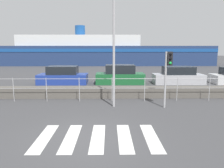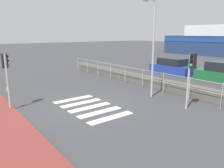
{
  "view_description": "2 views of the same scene",
  "coord_description": "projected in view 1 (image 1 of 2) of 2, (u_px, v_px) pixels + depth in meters",
  "views": [
    {
      "loc": [
        0.77,
        -6.95,
        2.98
      ],
      "look_at": [
        0.88,
        2.0,
        1.5
      ],
      "focal_mm": 35.0,
      "sensor_mm": 36.0,
      "label": 1
    },
    {
      "loc": [
        9.57,
        -5.64,
        3.72
      ],
      "look_at": [
        0.95,
        1.0,
        1.2
      ],
      "focal_mm": 35.0,
      "sensor_mm": 36.0,
      "label": 2
    }
  ],
  "objects": [
    {
      "name": "crosswalk",
      "position": [
        98.0,
        137.0,
        7.34
      ],
      "size": [
        4.05,
        2.4,
        0.01
      ],
      "color": "silver",
      "rests_on": "ground_plane"
    },
    {
      "name": "traffic_light_far",
      "position": [
        168.0,
        67.0,
        10.72
      ],
      "size": [
        0.34,
        0.32,
        2.81
      ],
      "color": "#B2B2B5",
      "rests_on": "ground_plane"
    },
    {
      "name": "seawall",
      "position": [
        97.0,
        92.0,
        13.2
      ],
      "size": [
        22.53,
        0.55,
        0.67
      ],
      "color": "#605B54",
      "rests_on": "ground_plane"
    },
    {
      "name": "ferry_boat",
      "position": [
        100.0,
        52.0,
        40.12
      ],
      "size": [
        37.56,
        8.64,
        6.98
      ],
      "color": "navy",
      "rests_on": "ground_plane"
    },
    {
      "name": "parked_car_blue",
      "position": [
        63.0,
        76.0,
        18.38
      ],
      "size": [
        4.07,
        1.85,
        1.49
      ],
      "color": "#233D9E",
      "rests_on": "ground_plane"
    },
    {
      "name": "ground_plane",
      "position": [
        87.0,
        138.0,
        7.34
      ],
      "size": [
        160.0,
        160.0,
        0.0
      ],
      "primitive_type": "plane",
      "color": "#424244"
    },
    {
      "name": "parked_car_silver",
      "position": [
        178.0,
        76.0,
        18.5
      ],
      "size": [
        4.16,
        1.76,
        1.45
      ],
      "color": "#BCBCC1",
      "rests_on": "ground_plane"
    },
    {
      "name": "parked_car_green",
      "position": [
        120.0,
        76.0,
        18.43
      ],
      "size": [
        4.04,
        1.72,
        1.59
      ],
      "color": "#1E6633",
      "rests_on": "ground_plane"
    },
    {
      "name": "harbor_fence",
      "position": [
        96.0,
        86.0,
        12.25
      ],
      "size": [
        20.32,
        0.04,
        1.35
      ],
      "color": "#B2B2B5",
      "rests_on": "ground_plane"
    },
    {
      "name": "streetlamp",
      "position": [
        114.0,
        36.0,
        10.5
      ],
      "size": [
        0.32,
        1.01,
        5.66
      ],
      "color": "#B2B2B5",
      "rests_on": "ground_plane"
    }
  ]
}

